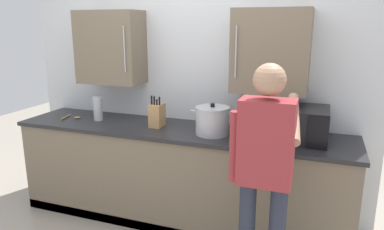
% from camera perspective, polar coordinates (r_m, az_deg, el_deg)
% --- Properties ---
extents(back_wall_tiled, '(3.45, 0.44, 2.82)m').
position_cam_1_polar(back_wall_tiled, '(3.45, -0.20, 8.08)').
color(back_wall_tiled, silver).
rests_on(back_wall_tiled, ground_plane).
extents(counter_unit, '(3.08, 0.67, 0.90)m').
position_cam_1_polar(counter_unit, '(3.41, -2.12, -9.47)').
color(counter_unit, '#756651').
rests_on(counter_unit, ground_plane).
extents(microwave_oven, '(0.56, 0.79, 0.27)m').
position_cam_1_polar(microwave_oven, '(3.04, 15.17, -1.24)').
color(microwave_oven, black).
rests_on(microwave_oven, counter_unit).
extents(thermos_flask, '(0.09, 0.09, 0.23)m').
position_cam_1_polar(thermos_flask, '(3.63, -14.68, 1.02)').
color(thermos_flask, '#B7BABF').
rests_on(thermos_flask, counter_unit).
extents(stock_pot, '(0.39, 0.29, 0.27)m').
position_cam_1_polar(stock_pot, '(3.06, 3.24, -0.88)').
color(stock_pot, '#B7BABF').
rests_on(stock_pot, counter_unit).
extents(knife_block, '(0.11, 0.15, 0.29)m').
position_cam_1_polar(knife_block, '(3.31, -5.57, -0.01)').
color(knife_block, tan).
rests_on(knife_block, counter_unit).
extents(wooden_spoon, '(0.19, 0.19, 0.02)m').
position_cam_1_polar(wooden_spoon, '(3.80, -18.46, -0.35)').
color(wooden_spoon, tan).
rests_on(wooden_spoon, counter_unit).
extents(person_figure, '(0.44, 0.56, 1.60)m').
position_cam_1_polar(person_figure, '(2.36, 11.48, -7.67)').
color(person_figure, '#282D3D').
rests_on(person_figure, ground_plane).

